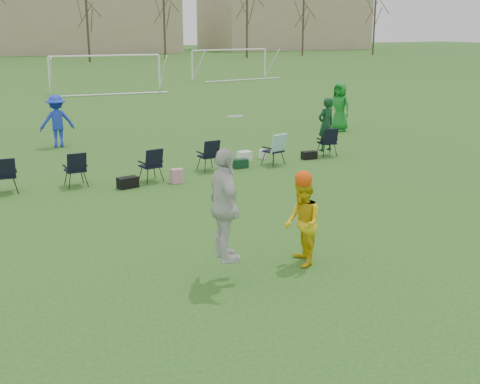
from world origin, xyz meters
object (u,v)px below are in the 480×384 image
center_contest (259,213)px  goal_mid (106,63)px  fielder_blue (57,121)px  fielder_green_far (340,107)px  goal_right (230,56)px

center_contest → goal_mid: center_contest is taller
fielder_blue → fielder_green_far: 11.38m
fielder_blue → goal_mid: (6.35, 18.13, 0.98)m
fielder_blue → goal_mid: goal_mid is taller
center_contest → goal_right: bearing=65.4°
fielder_blue → center_contest: center_contest is taller
goal_mid → goal_right: 13.42m
goal_mid → goal_right: same height
fielder_green_far → center_contest: bearing=-63.0°
fielder_blue → goal_right: (18.35, 24.13, 0.98)m
center_contest → goal_right: center_contest is taller
goal_mid → fielder_blue: bearing=-105.3°
goal_right → center_contest: bearing=-122.6°
goal_right → fielder_green_far: bearing=-113.4°
goal_mid → goal_right: bearing=30.6°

